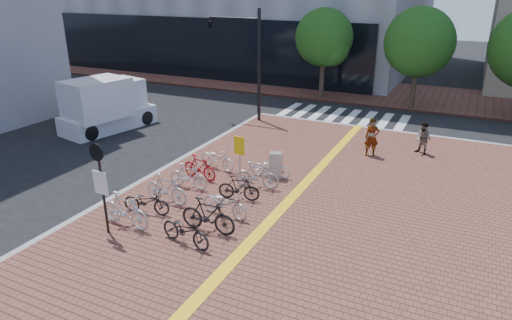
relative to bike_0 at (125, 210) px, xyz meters
The scene contains 26 objects.
ground 3.20m from the bike_0, 48.77° to the left, with size 120.00×120.00×0.00m, color black.
tactile_strip 4.88m from the bike_0, 33.28° to the right, with size 0.40×34.00×0.01m, color yellow.
kerb_west 3.36m from the bike_0, 126.23° to the right, with size 0.25×34.00×0.15m, color gray.
kerb_north 15.22m from the bike_0, 70.60° to the left, with size 14.00×0.25×0.15m, color gray.
far_sidewalk 23.44m from the bike_0, 84.98° to the left, with size 70.00×8.00×0.15m, color brown.
crosswalk 16.55m from the bike_0, 81.13° to the left, with size 7.50×4.00×0.01m.
street_trees 21.29m from the bike_0, 70.29° to the left, with size 16.20×4.60×6.35m.
bike_0 is the anchor object (origin of this frame).
bike_1 1.04m from the bike_0, 88.38° to the left, with size 0.59×1.69×0.89m, color black.
bike_2 1.98m from the bike_0, 85.42° to the left, with size 0.51×1.81×1.09m, color #BCBCC1.
bike_3 3.39m from the bike_0, 87.34° to the left, with size 0.47×1.65×0.99m, color silver.
bike_4 4.34m from the bike_0, 89.27° to the left, with size 0.46×1.63×0.98m, color #A30B14.
bike_5 5.55m from the bike_0, 88.19° to the left, with size 0.63×1.82×0.96m, color white.
bike_6 2.36m from the bike_0, ahead, with size 0.63×1.81×0.95m, color black.
bike_7 2.71m from the bike_0, 18.77° to the left, with size 0.54×1.91×1.15m, color black.
bike_8 3.24m from the bike_0, 38.50° to the left, with size 0.63×1.80×0.95m, color #B0B0B5.
bike_9 4.08m from the bike_0, 54.58° to the left, with size 0.44×1.55×0.93m, color black.
bike_10 5.18m from the bike_0, 60.84° to the left, with size 0.49×1.75×1.05m, color #A3A3A7.
bike_11 6.29m from the bike_0, 65.75° to the left, with size 0.56×1.60×0.84m, color silver.
pedestrian_a 11.48m from the bike_0, 60.47° to the left, with size 0.64×0.42×1.74m, color gray.
pedestrian_b 13.65m from the bike_0, 55.44° to the left, with size 0.73×0.57×1.50m, color #4C5461.
utility_box 6.40m from the bike_0, 64.69° to the left, with size 0.49×0.35×1.06m, color #AEAEB3.
yellow_sign 5.42m from the bike_0, 74.73° to the left, with size 0.47×0.13×1.72m.
notice_sign 1.45m from the bike_0, 114.25° to the right, with size 0.55×0.14×3.00m.
traffic_light_pole 13.84m from the bike_0, 102.41° to the left, with size 3.30×1.27×6.15m.
box_truck 11.78m from the bike_0, 135.40° to the left, with size 3.18×5.36×2.90m.
Camera 1 is at (7.39, -12.23, 7.49)m, focal length 32.00 mm.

